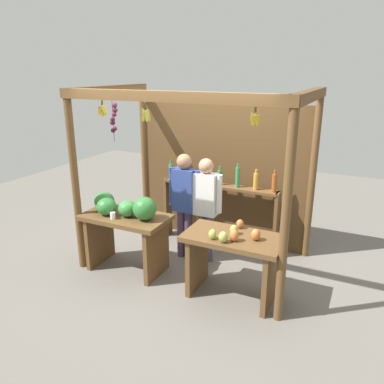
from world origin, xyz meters
name	(u,v)px	position (x,y,z in m)	size (l,w,h in m)	color
ground_plane	(197,260)	(0.00, 0.00, 0.00)	(12.00, 12.00, 0.00)	slate
market_stall	(209,161)	(-0.01, 0.40, 1.42)	(2.92, 1.82, 2.46)	brown
fruit_counter_left	(125,220)	(-0.78, -0.65, 0.73)	(1.18, 0.64, 1.11)	brown
fruit_counter_right	(233,253)	(0.77, -0.65, 0.59)	(1.18, 0.64, 0.95)	brown
bottle_shelf_unit	(219,197)	(0.07, 0.64, 0.80)	(1.87, 0.22, 1.36)	brown
vendor_man	(184,197)	(-0.22, 0.03, 0.94)	(0.48, 0.21, 1.57)	#45354D
vendor_woman	(206,202)	(0.10, 0.06, 0.91)	(0.48, 0.21, 1.53)	#463E50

